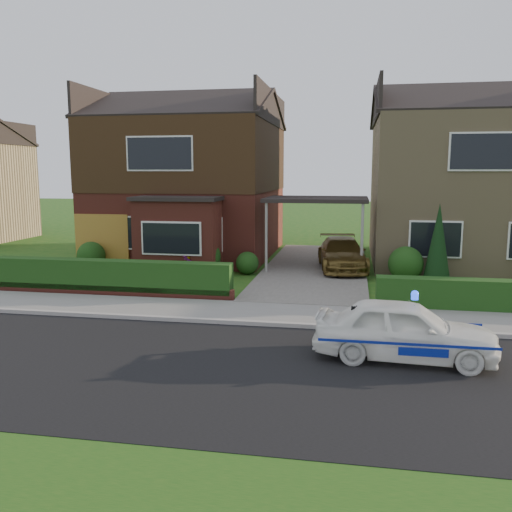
# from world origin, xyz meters

# --- Properties ---
(ground) EXTENTS (120.00, 120.00, 0.00)m
(ground) POSITION_xyz_m (0.00, 0.00, 0.00)
(ground) COLOR #1A5015
(ground) RESTS_ON ground
(road) EXTENTS (60.00, 6.00, 0.02)m
(road) POSITION_xyz_m (0.00, 0.00, 0.00)
(road) COLOR black
(road) RESTS_ON ground
(kerb) EXTENTS (60.00, 0.16, 0.12)m
(kerb) POSITION_xyz_m (0.00, 3.05, 0.06)
(kerb) COLOR #9E9993
(kerb) RESTS_ON ground
(sidewalk) EXTENTS (60.00, 2.00, 0.10)m
(sidewalk) POSITION_xyz_m (0.00, 4.10, 0.05)
(sidewalk) COLOR slate
(sidewalk) RESTS_ON ground
(driveway) EXTENTS (3.80, 12.00, 0.12)m
(driveway) POSITION_xyz_m (0.00, 11.00, 0.06)
(driveway) COLOR #666059
(driveway) RESTS_ON ground
(house_left) EXTENTS (7.50, 9.53, 7.25)m
(house_left) POSITION_xyz_m (-5.78, 13.90, 3.81)
(house_left) COLOR maroon
(house_left) RESTS_ON ground
(house_right) EXTENTS (7.50, 8.06, 7.25)m
(house_right) POSITION_xyz_m (5.80, 13.99, 3.66)
(house_right) COLOR tan
(house_right) RESTS_ON ground
(carport_link) EXTENTS (3.80, 3.00, 2.77)m
(carport_link) POSITION_xyz_m (0.00, 10.95, 2.66)
(carport_link) COLOR black
(carport_link) RESTS_ON ground
(garage_door) EXTENTS (2.20, 0.10, 2.10)m
(garage_door) POSITION_xyz_m (-8.25, 9.96, 1.05)
(garage_door) COLOR olive
(garage_door) RESTS_ON ground
(dwarf_wall) EXTENTS (7.70, 0.25, 0.36)m
(dwarf_wall) POSITION_xyz_m (-5.80, 5.30, 0.18)
(dwarf_wall) COLOR maroon
(dwarf_wall) RESTS_ON ground
(hedge_left) EXTENTS (7.50, 0.55, 0.90)m
(hedge_left) POSITION_xyz_m (-5.80, 5.45, 0.00)
(hedge_left) COLOR #173711
(hedge_left) RESTS_ON ground
(shrub_left_far) EXTENTS (1.08, 1.08, 1.08)m
(shrub_left_far) POSITION_xyz_m (-8.50, 9.50, 0.54)
(shrub_left_far) COLOR #173711
(shrub_left_far) RESTS_ON ground
(shrub_left_mid) EXTENTS (1.32, 1.32, 1.32)m
(shrub_left_mid) POSITION_xyz_m (-4.00, 9.30, 0.66)
(shrub_left_mid) COLOR #173711
(shrub_left_mid) RESTS_ON ground
(shrub_left_near) EXTENTS (0.84, 0.84, 0.84)m
(shrub_left_near) POSITION_xyz_m (-2.40, 9.60, 0.42)
(shrub_left_near) COLOR #173711
(shrub_left_near) RESTS_ON ground
(shrub_right_near) EXTENTS (1.20, 1.20, 1.20)m
(shrub_right_near) POSITION_xyz_m (3.20, 9.40, 0.60)
(shrub_right_near) COLOR #173711
(shrub_right_near) RESTS_ON ground
(conifer_a) EXTENTS (0.90, 0.90, 2.60)m
(conifer_a) POSITION_xyz_m (4.20, 9.20, 1.30)
(conifer_a) COLOR black
(conifer_a) RESTS_ON ground
(police_car) EXTENTS (3.29, 3.66, 1.38)m
(police_car) POSITION_xyz_m (2.45, 1.20, 0.61)
(police_car) COLOR white
(police_car) RESTS_ON ground
(driveway_car) EXTENTS (2.13, 4.18, 1.16)m
(driveway_car) POSITION_xyz_m (1.00, 10.65, 0.70)
(driveway_car) COLOR brown
(driveway_car) RESTS_ON driveway
(potted_plant_a) EXTENTS (0.48, 0.38, 0.80)m
(potted_plant_a) POSITION_xyz_m (-3.58, 6.00, 0.40)
(potted_plant_a) COLOR gray
(potted_plant_a) RESTS_ON ground
(potted_plant_b) EXTENTS (0.46, 0.44, 0.66)m
(potted_plant_b) POSITION_xyz_m (-7.25, 8.03, 0.33)
(potted_plant_b) COLOR gray
(potted_plant_b) RESTS_ON ground
(potted_plant_c) EXTENTS (0.47, 0.47, 0.81)m
(potted_plant_c) POSITION_xyz_m (-4.35, 8.55, 0.40)
(potted_plant_c) COLOR gray
(potted_plant_c) RESTS_ON ground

